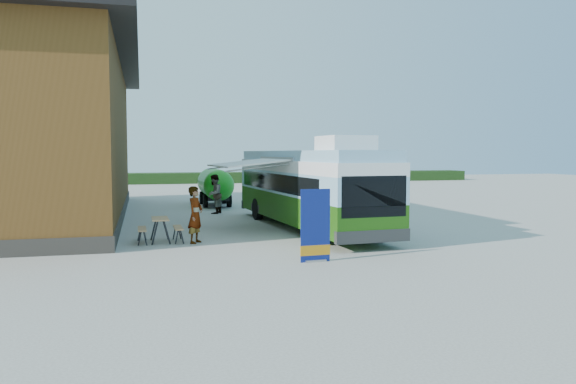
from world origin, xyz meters
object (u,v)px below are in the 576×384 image
object	(u,v)px
bus	(307,186)
person_a	(195,215)
picnic_table	(160,224)
slurry_tanker	(215,184)
person_b	(214,194)
banner	(315,232)

from	to	relation	value
bus	person_a	size ratio (longest dim) A/B	6.20
bus	picnic_table	xyz separation A→B (m)	(-5.64, -2.09, -1.06)
bus	slurry_tanker	bearing A→B (deg)	98.25
bus	person_a	distance (m)	5.24
picnic_table	person_a	bearing A→B (deg)	-21.78
slurry_tanker	bus	bearing A→B (deg)	-76.82
bus	picnic_table	world-z (taller)	bus
picnic_table	slurry_tanker	distance (m)	12.94
person_b	bus	bearing A→B (deg)	54.22
picnic_table	person_b	bearing A→B (deg)	70.43
picnic_table	person_b	size ratio (longest dim) A/B	0.76
picnic_table	banner	bearing A→B (deg)	-49.10
bus	picnic_table	size ratio (longest dim) A/B	8.02
bus	banner	world-z (taller)	bus
person_b	person_a	bearing A→B (deg)	18.58
banner	slurry_tanker	bearing A→B (deg)	87.83
picnic_table	person_b	distance (m)	8.75
person_a	picnic_table	bearing A→B (deg)	100.71
banner	picnic_table	size ratio (longest dim) A/B	1.37
bus	picnic_table	bearing A→B (deg)	-163.74
banner	person_a	world-z (taller)	banner
person_a	person_b	distance (m)	8.87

